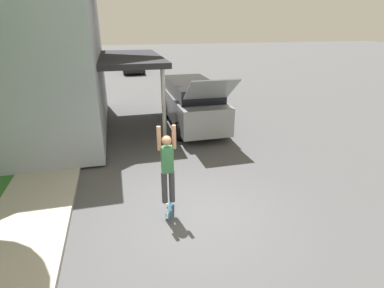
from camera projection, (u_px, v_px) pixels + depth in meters
name	position (u px, v px, depth m)	size (l,w,h in m)	color
ground_plane	(189.00, 213.00, 7.12)	(120.00, 120.00, 0.00)	#49494C
sidewalk	(63.00, 138.00, 11.67)	(1.80, 80.00, 0.10)	#ADA89E
suv_parked	(192.00, 103.00, 12.77)	(2.05, 5.58, 2.55)	gray
car_down_street	(133.00, 65.00, 26.95)	(1.88, 4.04, 1.43)	black
skateboarder	(167.00, 165.00, 6.52)	(0.41, 0.21, 1.84)	#38383D
skateboard	(170.00, 207.00, 7.06)	(0.30, 0.82, 0.29)	#236B99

